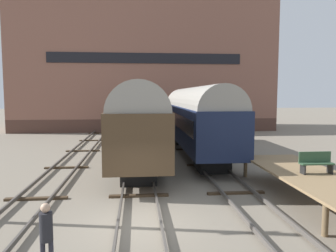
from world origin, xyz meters
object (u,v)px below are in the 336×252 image
at_px(train_car_navy, 196,116).
at_px(person_worker, 46,232).
at_px(train_car_brown, 138,118).
at_px(bench, 316,162).

bearing_deg(train_car_navy, person_worker, -112.07).
bearing_deg(train_car_brown, person_worker, -98.87).
xyz_separation_m(train_car_navy, person_worker, (-6.63, -16.36, -1.75)).
relative_size(train_car_brown, train_car_navy, 1.07).
bearing_deg(bench, train_car_navy, 105.00).
bearing_deg(bench, train_car_brown, 127.23).
bearing_deg(person_worker, train_car_brown, 81.13).
distance_m(train_car_brown, person_worker, 14.95).
xyz_separation_m(train_car_brown, train_car_navy, (4.34, 1.70, -0.04)).
xyz_separation_m(train_car_brown, person_worker, (-2.29, -14.66, -1.79)).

